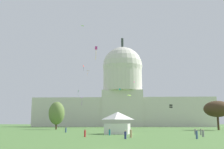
# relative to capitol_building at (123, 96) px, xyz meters

# --- Properties ---
(capitol_building) EXTENTS (126.89, 29.03, 65.11)m
(capitol_building) POSITION_rel_capitol_building_xyz_m (0.00, 0.00, 0.00)
(capitol_building) COLOR beige
(capitol_building) RESTS_ON ground_plane
(event_tent) EXTENTS (7.21, 7.90, 5.89)m
(event_tent) POSITION_rel_capitol_building_xyz_m (1.28, -123.93, -18.78)
(event_tent) COLOR white
(event_tent) RESTS_ON ground_plane
(tree_west_far) EXTENTS (9.74, 9.60, 12.00)m
(tree_west_far) POSITION_rel_capitol_building_xyz_m (-27.32, -79.00, -14.72)
(tree_west_far) COLOR #42301E
(tree_west_far) RESTS_ON ground_plane
(tree_east_far) EXTENTS (13.68, 13.58, 11.68)m
(tree_east_far) POSITION_rel_capitol_building_xyz_m (40.08, -84.75, -13.36)
(tree_east_far) COLOR #42301E
(tree_east_far) RESTS_ON ground_plane
(person_grey_back_right) EXTENTS (0.50, 0.50, 1.53)m
(person_grey_back_right) POSITION_rel_capitol_building_xyz_m (21.55, -124.94, -21.05)
(person_grey_back_right) COLOR gray
(person_grey_back_right) RESTS_ON ground_plane
(person_navy_near_tent) EXTENTS (0.41, 0.41, 1.59)m
(person_navy_near_tent) POSITION_rel_capitol_building_xyz_m (3.62, -146.52, -21.02)
(person_navy_near_tent) COLOR navy
(person_navy_near_tent) RESTS_ON ground_plane
(person_grey_mid_center) EXTENTS (0.41, 0.41, 1.55)m
(person_grey_mid_center) POSITION_rel_capitol_building_xyz_m (21.91, -129.13, -21.02)
(person_grey_mid_center) COLOR gray
(person_grey_mid_center) RESTS_ON ground_plane
(person_tan_edge_east) EXTENTS (0.52, 0.52, 1.74)m
(person_tan_edge_east) POSITION_rel_capitol_building_xyz_m (4.70, -141.88, -20.95)
(person_tan_edge_east) COLOR tan
(person_tan_edge_east) RESTS_ON ground_plane
(person_teal_mid_left) EXTENTS (0.53, 0.53, 1.81)m
(person_teal_mid_left) POSITION_rel_capitol_building_xyz_m (3.19, -110.08, -20.91)
(person_teal_mid_left) COLOR #1E757A
(person_teal_mid_left) RESTS_ON ground_plane
(person_denim_near_tree_west) EXTENTS (0.58, 0.58, 1.69)m
(person_denim_near_tree_west) POSITION_rel_capitol_building_xyz_m (-15.06, -114.07, -20.97)
(person_denim_near_tree_west) COLOR #3D5684
(person_denim_near_tree_west) RESTS_ON ground_plane
(person_denim_aisle_center) EXTENTS (0.55, 0.55, 1.72)m
(person_denim_aisle_center) POSITION_rel_capitol_building_xyz_m (17.02, -145.57, -20.95)
(person_denim_aisle_center) COLOR #3D5684
(person_denim_aisle_center) RESTS_ON ground_plane
(person_red_back_left) EXTENTS (0.46, 0.46, 1.62)m
(person_red_back_left) POSITION_rel_capitol_building_xyz_m (-5.08, -139.76, -21.00)
(person_red_back_left) COLOR red
(person_red_back_left) RESTS_ON ground_plane
(person_grey_edge_west) EXTENTS (0.53, 0.53, 1.60)m
(person_grey_edge_west) POSITION_rel_capitol_building_xyz_m (20.27, -137.58, -21.02)
(person_grey_edge_west) COLOR gray
(person_grey_edge_west) RESTS_ON ground_plane
(person_teal_back_center) EXTENTS (0.45, 0.45, 1.62)m
(person_teal_back_center) POSITION_rel_capitol_building_xyz_m (-0.33, -132.32, -21.00)
(person_teal_back_center) COLOR #1E757A
(person_teal_back_center) RESTS_ON ground_plane
(kite_red_high) EXTENTS (0.74, 1.00, 3.43)m
(kite_red_high) POSITION_rel_capitol_building_xyz_m (-21.88, -42.33, 13.59)
(kite_red_high) COLOR red
(kite_green_mid) EXTENTS (0.45, 0.71, 4.26)m
(kite_green_mid) POSITION_rel_capitol_building_xyz_m (-28.77, -20.49, 1.21)
(kite_green_mid) COLOR green
(kite_orange_mid) EXTENTS (1.74, 1.00, 2.25)m
(kite_orange_mid) POSITION_rel_capitol_building_xyz_m (-18.64, -47.66, 9.53)
(kite_orange_mid) COLOR orange
(kite_black_low) EXTENTS (1.08, 1.04, 1.22)m
(kite_black_low) POSITION_rel_capitol_building_xyz_m (18.85, -102.66, -13.18)
(kite_black_low) COLOR black
(kite_turquoise_mid) EXTENTS (0.98, 0.91, 0.94)m
(kite_turquoise_mid) POSITION_rel_capitol_building_xyz_m (-0.70, -43.18, -0.12)
(kite_turquoise_mid) COLOR teal
(kite_pink_mid) EXTENTS (0.65, 0.75, 0.87)m
(kite_pink_mid) POSITION_rel_capitol_building_xyz_m (7.65, -37.71, 4.78)
(kite_pink_mid) COLOR pink
(kite_white_mid) EXTENTS (1.27, 1.47, 0.14)m
(kite_white_mid) POSITION_rel_capitol_building_xyz_m (-10.02, -114.48, 12.05)
(kite_white_mid) COLOR white
(kite_violet_low) EXTENTS (1.24, 1.48, 2.57)m
(kite_violet_low) POSITION_rel_capitol_building_xyz_m (-12.22, -99.85, -10.38)
(kite_violet_low) COLOR purple
(kite_magenta_mid) EXTENTS (0.71, 0.53, 3.89)m
(kite_magenta_mid) POSITION_rel_capitol_building_xyz_m (-4.73, -124.38, 1.50)
(kite_magenta_mid) COLOR #D1339E
(kite_lime_low) EXTENTS (1.62, 1.62, 0.42)m
(kite_lime_low) POSITION_rel_capitol_building_xyz_m (4.92, -113.59, -10.99)
(kite_lime_low) COLOR #8CD133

